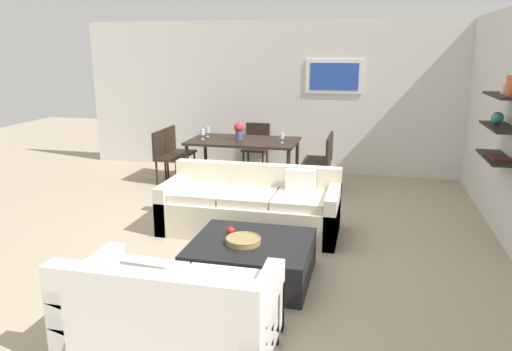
% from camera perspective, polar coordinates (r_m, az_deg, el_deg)
% --- Properties ---
extents(ground_plane, '(18.00, 18.00, 0.00)m').
position_cam_1_polar(ground_plane, '(5.82, -2.00, -7.56)').
color(ground_plane, tan).
extents(back_wall_unit, '(8.40, 0.09, 2.70)m').
position_cam_1_polar(back_wall_unit, '(8.84, 5.98, 9.06)').
color(back_wall_unit, silver).
rests_on(back_wall_unit, ground).
extents(sofa_beige, '(2.15, 0.90, 0.78)m').
position_cam_1_polar(sofa_beige, '(6.01, -0.56, -3.86)').
color(sofa_beige, beige).
rests_on(sofa_beige, ground).
extents(loveseat_white, '(1.53, 0.90, 0.78)m').
position_cam_1_polar(loveseat_white, '(3.79, -9.87, -15.71)').
color(loveseat_white, white).
rests_on(loveseat_white, ground).
extents(coffee_table, '(1.16, 1.04, 0.38)m').
position_cam_1_polar(coffee_table, '(4.85, -0.55, -9.82)').
color(coffee_table, black).
rests_on(coffee_table, ground).
extents(decorative_bowl, '(0.34, 0.34, 0.06)m').
position_cam_1_polar(decorative_bowl, '(4.72, -1.51, -7.59)').
color(decorative_bowl, '#99844C').
rests_on(decorative_bowl, coffee_table).
extents(apple_on_coffee_table, '(0.08, 0.08, 0.08)m').
position_cam_1_polar(apple_on_coffee_table, '(4.93, -3.01, -6.51)').
color(apple_on_coffee_table, red).
rests_on(apple_on_coffee_table, coffee_table).
extents(dining_table, '(1.78, 1.02, 0.75)m').
position_cam_1_polar(dining_table, '(8.03, -1.46, 3.74)').
color(dining_table, black).
rests_on(dining_table, ground).
extents(dining_chair_left_far, '(0.44, 0.44, 0.88)m').
position_cam_1_polar(dining_chair_left_far, '(8.69, -9.37, 3.18)').
color(dining_chair_left_far, black).
rests_on(dining_chair_left_far, ground).
extents(dining_chair_head, '(0.44, 0.44, 0.88)m').
position_cam_1_polar(dining_chair_head, '(8.94, 0.05, 3.69)').
color(dining_chair_head, black).
rests_on(dining_chair_head, ground).
extents(dining_chair_right_near, '(0.44, 0.44, 0.88)m').
position_cam_1_polar(dining_chair_right_near, '(7.62, 7.57, 1.64)').
color(dining_chair_right_near, black).
rests_on(dining_chair_right_near, ground).
extents(dining_chair_left_near, '(0.44, 0.44, 0.88)m').
position_cam_1_polar(dining_chair_left_near, '(8.28, -10.58, 2.55)').
color(dining_chair_left_near, black).
rests_on(dining_chair_left_near, ground).
extents(dining_chair_right_far, '(0.44, 0.44, 0.88)m').
position_cam_1_polar(dining_chair_right_far, '(8.07, 7.91, 2.35)').
color(dining_chair_right_far, black).
rests_on(dining_chair_right_far, ground).
extents(wine_glass_left_far, '(0.07, 0.07, 0.18)m').
position_cam_1_polar(wine_glass_left_far, '(8.31, -5.70, 5.35)').
color(wine_glass_left_far, silver).
rests_on(wine_glass_left_far, dining_table).
extents(wine_glass_right_near, '(0.07, 0.07, 0.16)m').
position_cam_1_polar(wine_glass_right_near, '(7.73, 3.08, 4.64)').
color(wine_glass_right_near, silver).
rests_on(wine_glass_right_near, dining_table).
extents(wine_glass_left_near, '(0.07, 0.07, 0.18)m').
position_cam_1_polar(wine_glass_left_near, '(8.07, -6.29, 5.07)').
color(wine_glass_left_near, silver).
rests_on(wine_glass_left_near, dining_table).
extents(centerpiece_vase, '(0.16, 0.16, 0.29)m').
position_cam_1_polar(centerpiece_vase, '(8.00, -2.02, 5.37)').
color(centerpiece_vase, '#4C518C').
rests_on(centerpiece_vase, dining_table).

